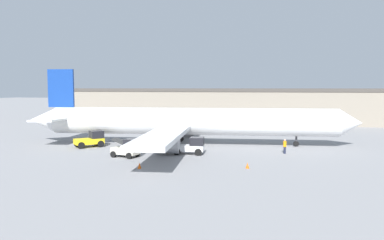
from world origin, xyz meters
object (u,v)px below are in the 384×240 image
belt_loader_truck (127,148)px  safety_cone_far (247,165)px  baggage_tug (191,146)px  safety_cone_near (139,166)px  airplane (185,122)px  pushback_tug (91,139)px  ground_crew_worker (285,146)px

belt_loader_truck → safety_cone_far: size_ratio=5.80×
baggage_tug → safety_cone_near: baggage_tug is taller
baggage_tug → airplane: bearing=105.7°
baggage_tug → pushback_tug: (-13.82, 1.78, 0.05)m
baggage_tug → safety_cone_near: bearing=-113.8°
airplane → baggage_tug: size_ratio=12.26×
ground_crew_worker → belt_loader_truck: bearing=94.6°
belt_loader_truck → safety_cone_far: 13.60m
pushback_tug → safety_cone_far: size_ratio=6.99×
airplane → belt_loader_truck: size_ratio=13.93×
airplane → safety_cone_near: (0.17, -15.45, -2.77)m
ground_crew_worker → safety_cone_far: size_ratio=3.06×
airplane → belt_loader_truck: airplane is taller
belt_loader_truck → safety_cone_far: bearing=0.9°
airplane → ground_crew_worker: bearing=-24.3°
baggage_tug → belt_loader_truck: 7.22m
baggage_tug → belt_loader_truck: bearing=-157.1°
airplane → safety_cone_near: 15.70m
baggage_tug → belt_loader_truck: belt_loader_truck is taller
ground_crew_worker → pushback_tug: (-24.08, -1.55, 0.09)m
pushback_tug → belt_loader_truck: bearing=-82.9°
ground_crew_worker → pushback_tug: pushback_tug is taller
airplane → safety_cone_near: airplane is taller
baggage_tug → pushback_tug: pushback_tug is taller
baggage_tug → pushback_tug: size_ratio=0.94×
pushback_tug → safety_cone_far: 22.27m
belt_loader_truck → safety_cone_near: bearing=-43.7°
airplane → safety_cone_far: 16.35m
belt_loader_truck → safety_cone_near: (3.63, -4.99, -0.70)m
ground_crew_worker → pushback_tug: 24.13m
ground_crew_worker → safety_cone_near: ground_crew_worker is taller
ground_crew_worker → belt_loader_truck: (-16.54, -6.89, 0.07)m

